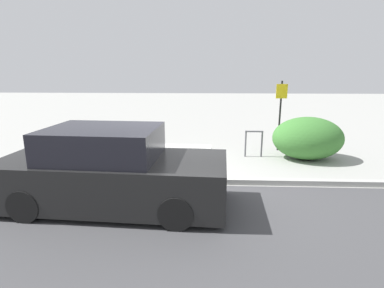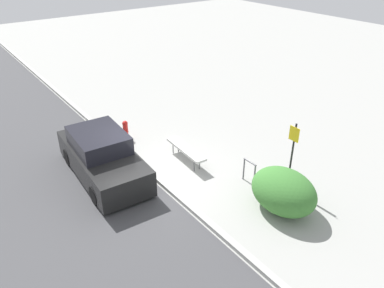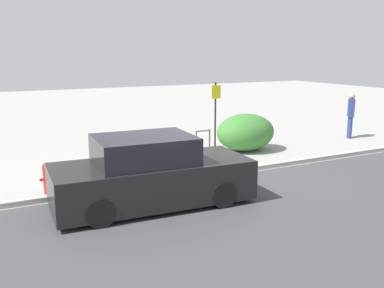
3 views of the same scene
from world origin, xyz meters
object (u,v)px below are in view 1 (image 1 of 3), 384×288
at_px(sign_post, 280,109).
at_px(fire_hydrant, 61,158).
at_px(bike_rack, 254,141).
at_px(bench, 175,148).
at_px(parked_car_near, 112,172).

distance_m(sign_post, fire_hydrant, 6.77).
xyz_separation_m(bike_rack, fire_hydrant, (-5.22, -1.80, -0.09)).
bearing_deg(bench, sign_post, 30.50).
distance_m(bike_rack, parked_car_near, 4.92).
height_order(sign_post, parked_car_near, sign_post).
xyz_separation_m(bench, parked_car_near, (-0.96, -2.77, 0.21)).
height_order(bench, parked_car_near, parked_car_near).
distance_m(sign_post, parked_car_near, 6.20).
height_order(bike_rack, sign_post, sign_post).
xyz_separation_m(bench, bike_rack, (2.35, 0.87, 0.02)).
distance_m(bike_rack, sign_post, 1.53).
relative_size(fire_hydrant, parked_car_near, 0.17).
xyz_separation_m(sign_post, fire_hydrant, (-6.17, -2.62, -0.98)).
xyz_separation_m(bench, fire_hydrant, (-2.87, -0.92, -0.08)).
bearing_deg(sign_post, bike_rack, -139.01).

